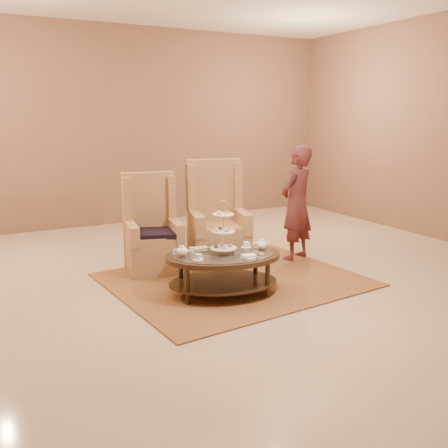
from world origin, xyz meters
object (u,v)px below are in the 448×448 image
armchair_left (152,238)px  tea_table (223,261)px  person (297,203)px  armchair_right (217,229)px

armchair_left → tea_table: bearing=-64.2°
person → tea_table: bearing=6.0°
armchair_left → armchair_right: 0.89m
armchair_right → person: person is taller
tea_table → armchair_right: armchair_right is taller
tea_table → armchair_left: bearing=121.1°
armchair_left → armchair_right: (0.89, -0.08, 0.04)m
tea_table → person: 1.77m
tea_table → armchair_right: (0.51, 1.18, 0.07)m
tea_table → armchair_right: bearing=81.0°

